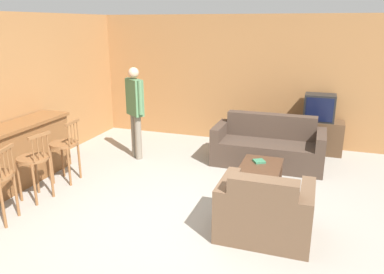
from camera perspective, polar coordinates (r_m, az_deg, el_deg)
The scene contains 12 objects.
ground_plane at distance 4.91m, azimuth -1.32°, elevation -12.72°, with size 24.00×24.00×0.00m, color gray.
wall_back at distance 7.89m, azimuth 7.94°, elevation 8.62°, with size 9.40×0.08×2.60m.
wall_left at distance 7.17m, azimuth -22.10°, elevation 6.69°, with size 0.08×8.68×2.60m.
bar_chair_mid at distance 5.69m, azimuth -22.92°, elevation -3.63°, with size 0.49×0.49×1.00m.
bar_chair_far at distance 6.18m, azimuth -18.79°, elevation -1.58°, with size 0.47×0.47×1.00m.
couch_far at distance 6.79m, azimuth 11.52°, elevation -1.54°, with size 1.91×0.83×0.86m.
armchair_near at distance 4.53m, azimuth 10.97°, elevation -11.24°, with size 1.07×0.79×0.84m.
coffee_table at distance 5.58m, azimuth 10.38°, elevation -5.00°, with size 0.58×0.87×0.44m.
tv_unit at distance 7.65m, azimuth 18.45°, elevation 0.08°, with size 0.96×0.46×0.63m.
tv at distance 7.51m, azimuth 18.86°, elevation 4.26°, with size 0.56×0.42×0.51m.
book_on_table at distance 5.68m, azimuth 10.18°, elevation -3.65°, with size 0.21×0.22×0.03m.
person_by_window at distance 6.86m, azimuth -8.67°, elevation 4.45°, with size 0.44×0.37×1.69m.
Camera 1 is at (1.48, -3.99, 2.44)m, focal length 35.00 mm.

